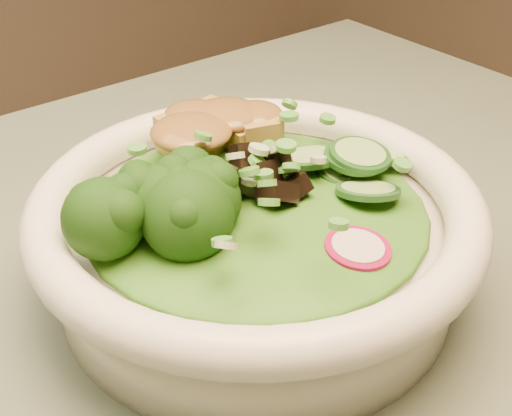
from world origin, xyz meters
TOP-DOWN VIEW (x-y plane):
  - salad_bowl at (0.15, 0.04)m, footprint 0.29×0.29m
  - lettuce_bed at (0.15, 0.04)m, footprint 0.22×0.22m
  - broccoli_florets at (0.09, 0.04)m, footprint 0.10×0.09m
  - radish_slices at (0.15, -0.03)m, footprint 0.12×0.07m
  - cucumber_slices at (0.22, 0.02)m, footprint 0.09×0.09m
  - mushroom_heap at (0.16, 0.05)m, footprint 0.09×0.09m
  - tofu_cubes at (0.17, 0.10)m, footprint 0.11×0.08m
  - peanut_sauce at (0.17, 0.10)m, footprint 0.07×0.06m
  - scallion_garnish at (0.15, 0.04)m, footprint 0.21×0.21m

SIDE VIEW (x-z plane):
  - salad_bowl at x=0.15m, z-range 0.75..0.83m
  - lettuce_bed at x=0.15m, z-range 0.80..0.83m
  - radish_slices at x=0.15m, z-range 0.81..0.83m
  - cucumber_slices at x=0.22m, z-range 0.81..0.85m
  - tofu_cubes at x=0.17m, z-range 0.81..0.85m
  - mushroom_heap at x=0.16m, z-range 0.81..0.85m
  - broccoli_florets at x=0.09m, z-range 0.81..0.85m
  - scallion_garnish at x=0.15m, z-range 0.83..0.85m
  - peanut_sauce at x=0.17m, z-range 0.83..0.85m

